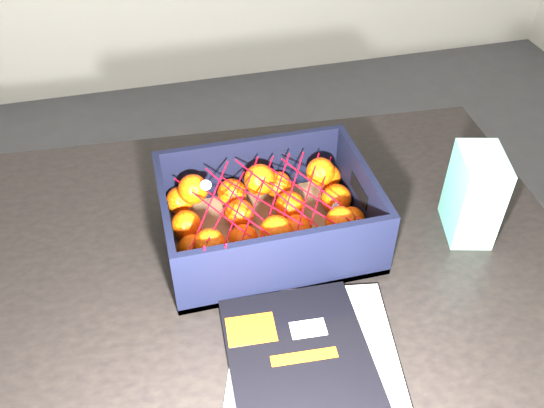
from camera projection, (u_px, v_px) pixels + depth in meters
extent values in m
plane|color=#363639|center=(346.00, 349.00, 1.77)|extent=(3.50, 3.50, 0.00)
cube|color=black|center=(243.00, 263.00, 1.05)|extent=(1.25, 0.88, 0.04)
cylinder|color=black|center=(4.00, 305.00, 1.45)|extent=(0.06, 0.06, 0.71)
cylinder|color=black|center=(410.00, 230.00, 1.65)|extent=(0.06, 0.06, 0.71)
cube|color=beige|center=(300.00, 369.00, 0.86)|extent=(0.29, 0.33, 0.01)
cube|color=beige|center=(328.00, 361.00, 0.86)|extent=(0.25, 0.31, 0.01)
cube|color=black|center=(301.00, 364.00, 0.85)|extent=(0.22, 0.29, 0.01)
cube|color=orange|center=(251.00, 329.00, 0.89)|extent=(0.08, 0.06, 0.00)
cube|color=white|center=(308.00, 329.00, 0.90)|extent=(0.06, 0.04, 0.00)
cube|color=orange|center=(304.00, 357.00, 0.86)|extent=(0.10, 0.03, 0.00)
cube|color=brown|center=(268.00, 236.00, 1.07)|extent=(0.37, 0.28, 0.01)
cube|color=black|center=(252.00, 168.00, 1.12)|extent=(0.37, 0.01, 0.13)
cube|color=black|center=(288.00, 265.00, 0.93)|extent=(0.37, 0.01, 0.13)
cube|color=black|center=(168.00, 229.00, 0.99)|extent=(0.01, 0.25, 0.13)
cube|color=black|center=(362.00, 196.00, 1.06)|extent=(0.01, 0.25, 0.13)
sphere|color=#FF4405|center=(199.00, 278.00, 0.94)|extent=(0.06, 0.06, 0.06)
sphere|color=#FF4405|center=(193.00, 250.00, 0.99)|extent=(0.05, 0.05, 0.05)
sphere|color=#FF4405|center=(186.00, 225.00, 1.04)|extent=(0.05, 0.05, 0.05)
sphere|color=#FF4405|center=(180.00, 200.00, 1.09)|extent=(0.05, 0.05, 0.05)
sphere|color=#FF4405|center=(254.00, 265.00, 0.97)|extent=(0.05, 0.05, 0.05)
sphere|color=#FF4405|center=(244.00, 240.00, 1.01)|extent=(0.05, 0.05, 0.05)
sphere|color=#FF4405|center=(240.00, 214.00, 1.06)|extent=(0.05, 0.05, 0.05)
sphere|color=#FF4405|center=(232.00, 193.00, 1.11)|extent=(0.06, 0.06, 0.06)
sphere|color=#FF4405|center=(307.00, 256.00, 0.98)|extent=(0.05, 0.05, 0.05)
sphere|color=#FF4405|center=(297.00, 230.00, 1.03)|extent=(0.06, 0.06, 0.06)
sphere|color=#FF4405|center=(290.00, 206.00, 1.08)|extent=(0.06, 0.06, 0.06)
sphere|color=#FF4405|center=(278.00, 185.00, 1.13)|extent=(0.05, 0.05, 0.05)
sphere|color=#FF4405|center=(360.00, 247.00, 1.00)|extent=(0.06, 0.06, 0.06)
sphere|color=#FF4405|center=(351.00, 221.00, 1.05)|extent=(0.05, 0.05, 0.05)
sphere|color=#FF4405|center=(336.00, 199.00, 1.09)|extent=(0.06, 0.06, 0.06)
sphere|color=#FF4405|center=(328.00, 177.00, 1.14)|extent=(0.05, 0.05, 0.05)
sphere|color=#FF4405|center=(210.00, 244.00, 0.94)|extent=(0.05, 0.05, 0.05)
sphere|color=#FF4405|center=(193.00, 189.00, 1.05)|extent=(0.06, 0.06, 0.06)
sphere|color=#FF4405|center=(276.00, 231.00, 0.97)|extent=(0.06, 0.06, 0.06)
sphere|color=#FF4405|center=(260.00, 179.00, 1.07)|extent=(0.06, 0.06, 0.06)
sphere|color=#FF4405|center=(341.00, 221.00, 0.98)|extent=(0.05, 0.05, 0.05)
sphere|color=#FF4405|center=(320.00, 172.00, 1.09)|extent=(0.05, 0.05, 0.05)
cylinder|color=red|center=(210.00, 206.00, 0.99)|extent=(0.10, 0.19, 0.01)
cylinder|color=red|center=(228.00, 206.00, 0.98)|extent=(0.10, 0.19, 0.02)
cylinder|color=red|center=(244.00, 202.00, 1.00)|extent=(0.10, 0.19, 0.03)
cylinder|color=red|center=(260.00, 200.00, 1.00)|extent=(0.10, 0.19, 0.03)
cylinder|color=red|center=(274.00, 191.00, 1.01)|extent=(0.10, 0.19, 0.02)
cylinder|color=red|center=(292.00, 197.00, 1.01)|extent=(0.10, 0.19, 0.01)
cylinder|color=red|center=(309.00, 194.00, 1.01)|extent=(0.10, 0.19, 0.01)
cylinder|color=red|center=(322.00, 191.00, 1.03)|extent=(0.10, 0.19, 0.03)
cylinder|color=red|center=(210.00, 203.00, 0.99)|extent=(0.10, 0.19, 0.03)
cylinder|color=red|center=(227.00, 204.00, 0.99)|extent=(0.10, 0.19, 0.02)
cylinder|color=red|center=(242.00, 198.00, 1.00)|extent=(0.10, 0.19, 0.02)
cylinder|color=red|center=(258.00, 196.00, 1.01)|extent=(0.10, 0.19, 0.02)
cylinder|color=red|center=(276.00, 195.00, 1.01)|extent=(0.10, 0.19, 0.03)
cylinder|color=red|center=(291.00, 192.00, 1.02)|extent=(0.10, 0.19, 0.02)
cylinder|color=red|center=(308.00, 193.00, 1.02)|extent=(0.10, 0.19, 0.02)
cylinder|color=red|center=(321.00, 188.00, 1.03)|extent=(0.10, 0.19, 0.02)
cylinder|color=red|center=(205.00, 259.00, 0.89)|extent=(0.00, 0.03, 0.09)
cylinder|color=red|center=(224.00, 255.00, 0.90)|extent=(0.01, 0.04, 0.08)
cube|color=silver|center=(474.00, 195.00, 1.03)|extent=(0.10, 0.13, 0.17)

